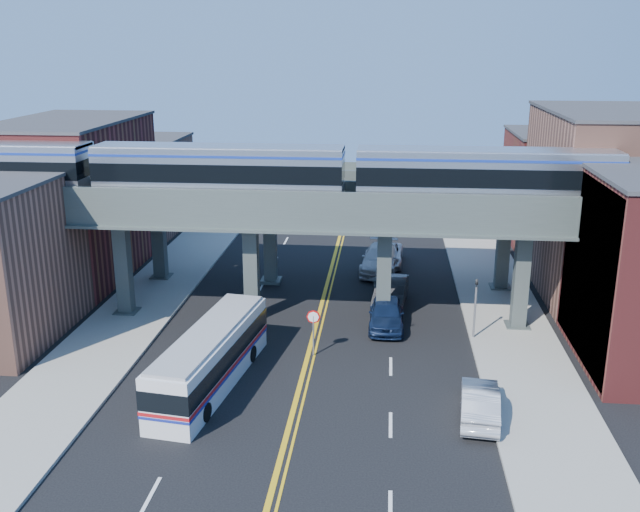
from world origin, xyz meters
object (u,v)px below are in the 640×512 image
(stop_sign, at_px, (313,325))
(traffic_signal, at_px, (475,302))
(transit_train, at_px, (219,171))
(car_lane_c, at_px, (386,255))
(car_lane_a, at_px, (386,313))
(car_lane_b, at_px, (391,292))
(transit_bus, at_px, (211,358))
(car_lane_d, at_px, (380,259))
(car_parked_curb, at_px, (480,402))

(stop_sign, xyz_separation_m, traffic_signal, (8.90, 3.00, 0.54))
(transit_train, bearing_deg, stop_sign, -39.71)
(stop_sign, height_order, car_lane_c, stop_sign)
(car_lane_a, bearing_deg, transit_train, 176.89)
(stop_sign, distance_m, car_lane_c, 17.57)
(car_lane_b, bearing_deg, traffic_signal, -41.46)
(stop_sign, bearing_deg, transit_bus, -140.13)
(transit_bus, height_order, car_lane_d, transit_bus)
(transit_bus, bearing_deg, car_lane_a, -37.79)
(traffic_signal, xyz_separation_m, car_parked_curb, (-0.70, -8.98, -1.51))
(car_lane_a, height_order, car_lane_c, car_lane_a)
(transit_bus, height_order, car_lane_c, transit_bus)
(traffic_signal, height_order, car_lane_c, traffic_signal)
(traffic_signal, distance_m, car_parked_curb, 9.14)
(transit_train, xyz_separation_m, car_parked_curb, (14.22, -10.98, -8.39))
(transit_train, xyz_separation_m, car_lane_d, (9.37, 10.43, -8.27))
(car_lane_c, relative_size, car_parked_curb, 1.11)
(car_lane_b, bearing_deg, car_lane_d, 102.06)
(car_lane_a, xyz_separation_m, car_lane_d, (-0.56, 10.97, 0.04))
(car_lane_c, distance_m, car_parked_curb, 23.53)
(car_lane_b, xyz_separation_m, car_lane_c, (-0.36, 9.00, -0.17))
(transit_train, bearing_deg, car_lane_a, -3.13)
(traffic_signal, bearing_deg, car_lane_b, 132.78)
(car_parked_curb, bearing_deg, transit_bus, -3.29)
(transit_train, height_order, car_lane_d, transit_train)
(transit_bus, bearing_deg, transit_train, 16.42)
(stop_sign, relative_size, car_lane_b, 0.48)
(car_lane_b, distance_m, car_parked_curb, 14.68)
(car_lane_c, distance_m, car_lane_d, 1.77)
(traffic_signal, height_order, transit_bus, traffic_signal)
(transit_train, relative_size, car_parked_curb, 9.45)
(traffic_signal, relative_size, car_parked_curb, 0.86)
(transit_bus, distance_m, car_lane_b, 14.96)
(car_lane_d, height_order, car_parked_curb, car_lane_d)
(traffic_signal, bearing_deg, transit_bus, -153.02)
(transit_train, bearing_deg, car_lane_c, 51.02)
(car_lane_a, bearing_deg, car_lane_b, 86.18)
(stop_sign, relative_size, car_parked_curb, 0.55)
(stop_sign, relative_size, traffic_signal, 0.64)
(stop_sign, distance_m, transit_bus, 6.13)
(transit_train, height_order, car_lane_a, transit_train)
(transit_train, distance_m, car_lane_b, 13.48)
(car_lane_b, bearing_deg, car_lane_a, -88.08)
(car_lane_b, bearing_deg, transit_train, -157.15)
(stop_sign, xyz_separation_m, transit_bus, (-4.69, -3.92, -0.34))
(traffic_signal, xyz_separation_m, transit_bus, (-13.59, -6.92, -0.88))
(transit_bus, bearing_deg, car_lane_b, -28.32)
(traffic_signal, relative_size, car_lane_d, 0.65)
(traffic_signal, distance_m, car_lane_a, 5.39)
(car_lane_b, bearing_deg, car_parked_curb, -68.24)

